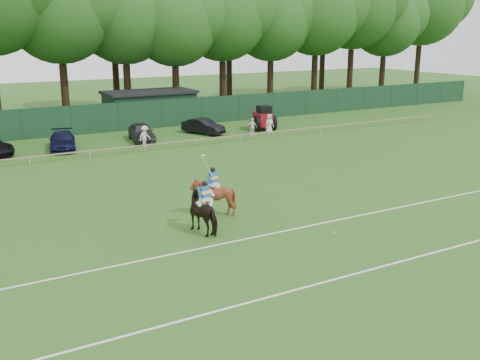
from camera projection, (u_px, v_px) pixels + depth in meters
ground at (263, 226)px, 25.34m from camera, size 160.00×160.00×0.00m
horse_dark at (205, 212)px, 24.41m from camera, size 1.41×2.29×1.80m
horse_chestnut at (213, 197)px, 26.56m from camera, size 1.99×2.10×1.86m
sedan_navy at (62, 141)px, 41.38m from camera, size 2.73×4.75×1.30m
hatch_grey at (141, 132)px, 44.54m from camera, size 2.36×4.43×1.43m
estate_black at (203, 126)px, 47.58m from camera, size 2.82×4.13×1.29m
spectator_left at (145, 136)px, 42.26m from camera, size 1.19×0.96×1.61m
spectator_mid at (252, 127)px, 46.34m from camera, size 0.93×0.42×1.56m
spectator_right at (269, 124)px, 47.74m from camera, size 0.82×0.55×1.67m
rider_dark at (205, 195)px, 24.20m from camera, size 0.93×0.47×1.41m
rider_chestnut at (213, 180)px, 26.34m from camera, size 0.98×0.55×2.05m
polo_ball at (334, 232)px, 24.45m from camera, size 0.09×0.09×0.09m
pitch_lines at (309, 252)px, 22.40m from camera, size 60.00×5.10×0.01m
pitch_rail at (131, 147)px, 40.34m from camera, size 62.10×0.10×0.50m
perimeter_fence at (96, 119)px, 47.69m from camera, size 92.08×0.08×2.50m
utility_shed at (150, 107)px, 52.99m from camera, size 8.40×4.40×3.04m
tree_row at (94, 119)px, 55.68m from camera, size 96.00×12.00×21.00m
tractor at (263, 118)px, 49.34m from camera, size 2.22×2.88×2.17m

